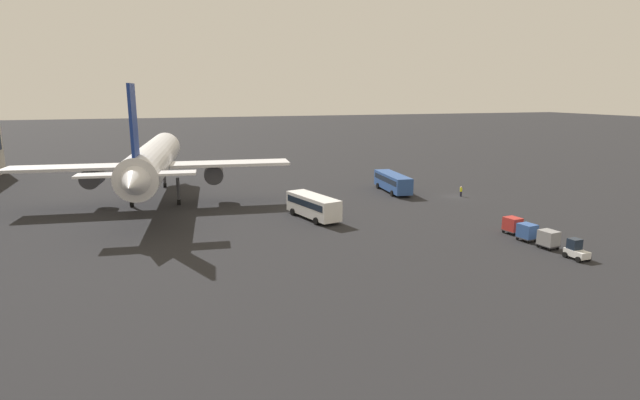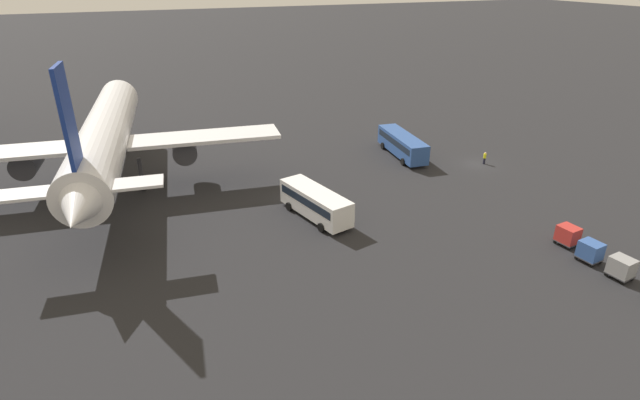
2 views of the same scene
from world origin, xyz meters
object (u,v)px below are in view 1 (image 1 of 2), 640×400
(shuttle_bus_near, at_px, (393,181))
(shuttle_bus_far, at_px, (313,205))
(baggage_tug, at_px, (576,250))
(cargo_cart_red, at_px, (513,224))
(worker_person, at_px, (461,191))
(cargo_cart_grey, at_px, (549,238))
(cargo_cart_blue, at_px, (527,231))
(airplane, at_px, (154,161))

(shuttle_bus_near, relative_size, shuttle_bus_far, 1.13)
(baggage_tug, distance_m, cargo_cart_red, 9.98)
(worker_person, height_order, cargo_cart_grey, cargo_cart_grey)
(cargo_cart_blue, bearing_deg, cargo_cart_grey, -175.90)
(worker_person, xyz_separation_m, cargo_cart_red, (-21.50, 7.29, 0.32))
(shuttle_bus_far, distance_m, cargo_cart_grey, 29.73)
(baggage_tug, bearing_deg, cargo_cart_blue, 1.11)
(airplane, bearing_deg, cargo_cart_red, -120.83)
(airplane, bearing_deg, shuttle_bus_near, -87.62)
(baggage_tug, height_order, cargo_cart_grey, baggage_tug)
(worker_person, relative_size, cargo_cart_red, 0.79)
(airplane, distance_m, shuttle_bus_far, 26.80)
(airplane, relative_size, shuttle_bus_near, 4.13)
(shuttle_bus_far, height_order, cargo_cart_blue, shuttle_bus_far)
(shuttle_bus_far, relative_size, baggage_tug, 4.27)
(airplane, distance_m, worker_person, 49.97)
(worker_person, bearing_deg, baggage_tug, 166.70)
(airplane, xyz_separation_m, shuttle_bus_far, (-16.74, -20.35, -4.89))
(shuttle_bus_near, xyz_separation_m, baggage_tug, (-38.77, -1.62, -0.96))
(shuttle_bus_far, bearing_deg, cargo_cart_blue, -145.64)
(shuttle_bus_near, distance_m, cargo_cart_red, 28.86)
(cargo_cart_grey, relative_size, cargo_cart_blue, 1.00)
(shuttle_bus_near, distance_m, cargo_cart_grey, 35.06)
(airplane, distance_m, shuttle_bus_near, 39.87)
(shuttle_bus_far, height_order, worker_person, shuttle_bus_far)
(worker_person, relative_size, cargo_cart_blue, 0.79)
(shuttle_bus_far, xyz_separation_m, cargo_cart_blue, (-18.33, -20.36, -0.73))
(shuttle_bus_near, xyz_separation_m, cargo_cart_blue, (-31.91, -1.27, -0.71))
(shuttle_bus_near, bearing_deg, baggage_tug, -171.78)
(airplane, xyz_separation_m, cargo_cart_red, (-31.96, -41.20, -5.63))
(airplane, bearing_deg, worker_person, -95.20)
(shuttle_bus_near, bearing_deg, cargo_cart_grey, -171.74)
(airplane, xyz_separation_m, cargo_cart_blue, (-35.07, -40.71, -5.63))
(cargo_cart_grey, xyz_separation_m, cargo_cart_red, (6.22, -0.27, 0.00))
(baggage_tug, distance_m, cargo_cart_blue, 6.87)
(cargo_cart_grey, height_order, cargo_cart_red, same)
(baggage_tug, distance_m, worker_person, 32.34)
(cargo_cart_grey, bearing_deg, shuttle_bus_near, 2.45)
(baggage_tug, height_order, cargo_cart_red, baggage_tug)
(shuttle_bus_far, relative_size, cargo_cart_blue, 4.75)
(worker_person, relative_size, cargo_cart_grey, 0.79)
(shuttle_bus_far, distance_m, cargo_cart_blue, 27.41)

